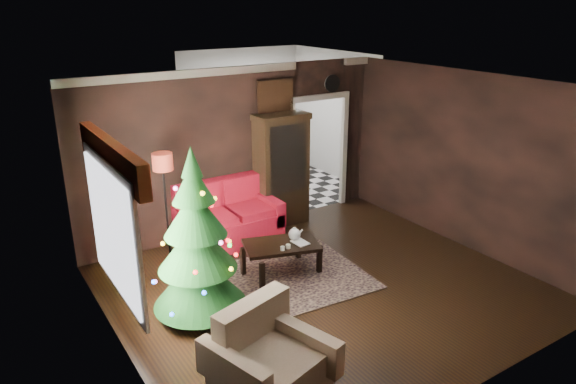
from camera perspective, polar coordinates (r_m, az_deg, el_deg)
floor at (r=7.56m, az=3.78°, el=-10.20°), size 5.50×5.50×0.00m
ceiling at (r=6.62m, az=4.33°, el=11.28°), size 5.50×5.50×0.00m
wall_back at (r=8.99m, az=-5.58°, el=4.42°), size 5.50×0.00×5.50m
wall_front at (r=5.36m, az=20.42°, el=-7.90°), size 5.50×0.00×5.50m
wall_left at (r=5.85m, az=-18.16°, el=-5.22°), size 0.00×5.50×5.50m
wall_right at (r=8.82m, az=18.51°, el=3.17°), size 0.00×5.50×5.50m
doorway at (r=9.95m, az=3.20°, el=3.91°), size 1.10×0.10×2.10m
left_window at (r=6.02m, az=-18.36°, el=-4.01°), size 0.05×1.60×1.40m
valance at (r=5.77m, az=-18.47°, el=3.63°), size 0.12×2.10×0.35m
kitchen_floor at (r=11.45m, az=-1.31°, el=0.60°), size 3.00×3.00×0.00m
kitchen_window at (r=12.24m, az=-5.01°, el=10.03°), size 0.70×0.06×0.70m
rug at (r=7.69m, az=-0.86°, el=-9.52°), size 2.57×1.96×0.01m
loveseat at (r=8.72m, az=-6.33°, el=-2.34°), size 1.70×0.90×1.00m
curio_cabinet at (r=9.28m, az=-0.72°, el=2.11°), size 0.90×0.45×1.90m
floor_lamp at (r=7.97m, az=-12.89°, el=-2.38°), size 0.34×0.34×1.86m
christmas_tree at (r=6.52m, az=-9.82°, el=-5.20°), size 1.28×1.28×2.22m
armchair at (r=5.45m, az=-1.95°, el=-17.70°), size 1.19×1.19×0.99m
coffee_table at (r=7.78m, az=-0.72°, el=-7.14°), size 1.20×0.93×0.48m
teapot at (r=7.74m, az=0.70°, el=-4.53°), size 0.23×0.23×0.19m
cup_a at (r=7.52m, az=0.01°, el=-5.86°), size 0.08×0.08×0.06m
cup_b at (r=7.46m, az=-0.59°, el=-6.08°), size 0.08×0.08×0.05m
book at (r=7.57m, az=0.76°, el=-4.84°), size 0.19×0.03×0.25m
wall_clock at (r=9.77m, az=4.74°, el=11.57°), size 0.32×0.32×0.06m
painting at (r=9.12m, az=-1.39°, el=10.21°), size 0.62×0.05×0.52m
kitchen_counter at (r=12.31m, az=-4.28°, el=4.13°), size 1.80×0.60×0.90m
kitchen_table at (r=10.94m, az=-1.84°, el=1.73°), size 0.70×0.70×0.75m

